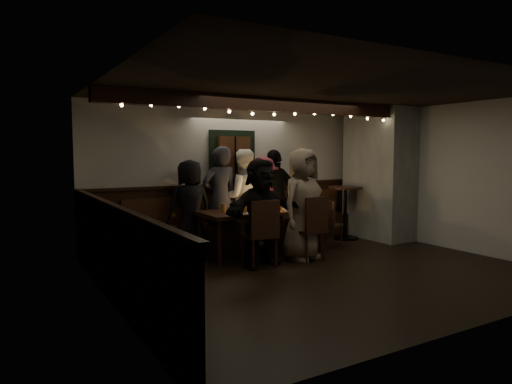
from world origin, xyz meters
TOP-DOWN VIEW (x-y plane):
  - room at (1.07, 1.42)m, footprint 6.02×5.01m
  - dining_table at (-0.18, 1.40)m, footprint 2.13×0.91m
  - chair_near_left at (-0.65, 0.60)m, footprint 0.51×0.51m
  - chair_near_right at (0.23, 0.54)m, footprint 0.52×0.52m
  - chair_end at (1.13, 1.26)m, footprint 0.51×0.51m
  - high_top at (1.99, 1.75)m, footprint 0.66×0.66m
  - person_a at (-1.22, 2.05)m, footprint 0.80×0.53m
  - person_b at (-0.62, 2.11)m, footprint 0.68×0.45m
  - person_c at (-0.13, 2.18)m, footprint 1.02×0.88m
  - person_d at (0.28, 2.14)m, footprint 1.21×0.94m
  - person_e at (0.57, 2.15)m, footprint 1.07×0.48m
  - person_f at (-0.63, 0.68)m, footprint 1.61×0.81m
  - person_g at (0.16, 0.70)m, footprint 1.02×0.83m

SIDE VIEW (x-z plane):
  - chair_end at x=1.13m, z-range 0.05..0.92m
  - chair_near_left at x=-0.65m, z-range 0.07..1.09m
  - chair_near_right at x=0.23m, z-range 0.07..1.11m
  - high_top at x=1.99m, z-range 0.14..1.19m
  - dining_table at x=-0.18m, z-range 0.23..1.16m
  - person_a at x=-1.22m, z-range 0.00..1.61m
  - person_d at x=0.28m, z-range 0.00..1.65m
  - person_f at x=-0.63m, z-range 0.00..1.66m
  - person_e at x=0.57m, z-range 0.00..1.79m
  - person_c at x=-0.13m, z-range 0.00..1.79m
  - person_g at x=0.16m, z-range 0.00..1.80m
  - person_b at x=-0.62m, z-range 0.00..1.84m
  - room at x=1.07m, z-range -0.24..2.38m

